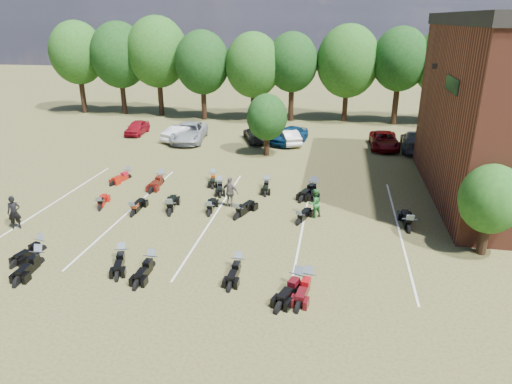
% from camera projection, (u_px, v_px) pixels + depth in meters
% --- Properties ---
extents(ground, '(160.00, 160.00, 0.00)m').
position_uv_depth(ground, '(258.00, 245.00, 22.33)').
color(ground, brown).
rests_on(ground, ground).
extents(car_0, '(1.74, 3.85, 1.28)m').
position_uv_depth(car_0, '(137.00, 128.00, 43.31)').
color(car_0, maroon).
rests_on(car_0, ground).
extents(car_1, '(3.10, 4.49, 1.40)m').
position_uv_depth(car_1, '(183.00, 133.00, 40.98)').
color(car_1, silver).
rests_on(car_1, ground).
extents(car_2, '(3.42, 6.10, 1.61)m').
position_uv_depth(car_2, '(189.00, 132.00, 40.77)').
color(car_2, '#95999D').
rests_on(car_2, ground).
extents(car_3, '(3.40, 4.96, 1.33)m').
position_uv_depth(car_3, '(257.00, 134.00, 40.87)').
color(car_3, black).
rests_on(car_3, ground).
extents(car_4, '(3.46, 4.79, 1.51)m').
position_uv_depth(car_4, '(289.00, 135.00, 40.00)').
color(car_4, navy).
rests_on(car_4, ground).
extents(car_5, '(2.91, 4.24, 1.32)m').
position_uv_depth(car_5, '(288.00, 137.00, 39.88)').
color(car_5, '#B0B0AB').
rests_on(car_5, ground).
extents(car_6, '(2.33, 4.93, 1.36)m').
position_uv_depth(car_6, '(384.00, 140.00, 38.62)').
color(car_6, '#530407').
rests_on(car_6, ground).
extents(car_7, '(2.62, 5.60, 1.58)m').
position_uv_depth(car_7, '(415.00, 141.00, 38.05)').
color(car_7, '#333437').
rests_on(car_7, ground).
extents(person_black, '(0.78, 0.67, 1.80)m').
position_uv_depth(person_black, '(14.00, 213.00, 23.74)').
color(person_black, black).
rests_on(person_black, ground).
extents(person_green, '(1.02, 0.99, 1.66)m').
position_uv_depth(person_green, '(315.00, 203.00, 25.14)').
color(person_green, '#2A7031').
rests_on(person_green, ground).
extents(person_grey, '(1.16, 0.74, 1.83)m').
position_uv_depth(person_grey, '(230.00, 192.00, 26.46)').
color(person_grey, '#58514B').
rests_on(person_grey, ground).
extents(motorcycle_0, '(1.03, 2.22, 1.19)m').
position_uv_depth(motorcycle_0, '(41.00, 251.00, 21.71)').
color(motorcycle_0, black).
rests_on(motorcycle_0, ground).
extents(motorcycle_1, '(0.92, 2.38, 1.30)m').
position_uv_depth(motorcycle_1, '(40.00, 264.00, 20.54)').
color(motorcycle_1, black).
rests_on(motorcycle_1, ground).
extents(motorcycle_2, '(1.31, 2.27, 1.20)m').
position_uv_depth(motorcycle_2, '(123.00, 261.00, 20.84)').
color(motorcycle_2, black).
rests_on(motorcycle_2, ground).
extents(motorcycle_3, '(0.71, 2.21, 1.23)m').
position_uv_depth(motorcycle_3, '(152.00, 268.00, 20.23)').
color(motorcycle_3, black).
rests_on(motorcycle_3, ground).
extents(motorcycle_4, '(0.71, 2.14, 1.19)m').
position_uv_depth(motorcycle_4, '(238.00, 270.00, 20.06)').
color(motorcycle_4, black).
rests_on(motorcycle_4, ground).
extents(motorcycle_5, '(1.48, 2.51, 1.33)m').
position_uv_depth(motorcycle_5, '(297.00, 288.00, 18.71)').
color(motorcycle_5, black).
rests_on(motorcycle_5, ground).
extents(motorcycle_6, '(1.06, 2.36, 1.27)m').
position_uv_depth(motorcycle_6, '(307.00, 287.00, 18.80)').
color(motorcycle_6, '#43090E').
rests_on(motorcycle_6, ground).
extents(motorcycle_7, '(1.21, 2.17, 1.15)m').
position_uv_depth(motorcycle_7, '(100.00, 209.00, 26.42)').
color(motorcycle_7, '#950F0A').
rests_on(motorcycle_7, ground).
extents(motorcycle_8, '(0.78, 2.22, 1.22)m').
position_uv_depth(motorcycle_8, '(133.00, 215.00, 25.63)').
color(motorcycle_8, black).
rests_on(motorcycle_8, ground).
extents(motorcycle_9, '(0.90, 2.22, 1.20)m').
position_uv_depth(motorcycle_9, '(209.00, 215.00, 25.69)').
color(motorcycle_9, black).
rests_on(motorcycle_9, ground).
extents(motorcycle_10, '(1.30, 2.60, 1.39)m').
position_uv_depth(motorcycle_10, '(170.00, 214.00, 25.77)').
color(motorcycle_10, black).
rests_on(motorcycle_10, ground).
extents(motorcycle_11, '(1.54, 2.54, 1.35)m').
position_uv_depth(motorcycle_11, '(237.00, 218.00, 25.24)').
color(motorcycle_11, black).
rests_on(motorcycle_11, ground).
extents(motorcycle_12, '(1.25, 2.15, 1.14)m').
position_uv_depth(motorcycle_12, '(299.00, 224.00, 24.58)').
color(motorcycle_12, black).
rests_on(motorcycle_12, ground).
extents(motorcycle_13, '(0.81, 2.47, 1.37)m').
position_uv_depth(motorcycle_13, '(408.00, 231.00, 23.74)').
color(motorcycle_13, black).
rests_on(motorcycle_13, ground).
extents(motorcycle_14, '(0.79, 2.45, 1.36)m').
position_uv_depth(motorcycle_14, '(162.00, 183.00, 30.59)').
color(motorcycle_14, '#400B09').
rests_on(motorcycle_14, ground).
extents(motorcycle_15, '(1.21, 2.22, 1.18)m').
position_uv_depth(motorcycle_15, '(128.00, 178.00, 31.53)').
color(motorcycle_15, maroon).
rests_on(motorcycle_15, ground).
extents(motorcycle_16, '(1.17, 2.17, 1.15)m').
position_uv_depth(motorcycle_16, '(220.00, 189.00, 29.66)').
color(motorcycle_16, black).
rests_on(motorcycle_16, ground).
extents(motorcycle_17, '(1.12, 2.15, 1.14)m').
position_uv_depth(motorcycle_17, '(213.00, 181.00, 31.09)').
color(motorcycle_17, black).
rests_on(motorcycle_17, ground).
extents(motorcycle_18, '(0.85, 2.10, 1.14)m').
position_uv_depth(motorcycle_18, '(267.00, 188.00, 29.83)').
color(motorcycle_18, black).
rests_on(motorcycle_18, ground).
extents(motorcycle_19, '(0.97, 2.42, 1.32)m').
position_uv_depth(motorcycle_19, '(313.00, 192.00, 29.12)').
color(motorcycle_19, black).
rests_on(motorcycle_19, ground).
extents(motorcycle_20, '(1.60, 2.65, 1.41)m').
position_uv_depth(motorcycle_20, '(313.00, 192.00, 29.02)').
color(motorcycle_20, black).
rests_on(motorcycle_20, ground).
extents(tree_line, '(56.00, 6.00, 9.79)m').
position_uv_depth(tree_line, '(297.00, 60.00, 46.90)').
color(tree_line, black).
rests_on(tree_line, ground).
extents(young_tree_near_building, '(2.80, 2.80, 4.16)m').
position_uv_depth(young_tree_near_building, '(491.00, 199.00, 20.53)').
color(young_tree_near_building, black).
rests_on(young_tree_near_building, ground).
extents(young_tree_midfield, '(3.20, 3.20, 4.70)m').
position_uv_depth(young_tree_midfield, '(267.00, 117.00, 35.80)').
color(young_tree_midfield, black).
rests_on(young_tree_midfield, ground).
extents(parking_lines, '(20.10, 14.00, 0.01)m').
position_uv_depth(parking_lines, '(214.00, 216.00, 25.58)').
color(parking_lines, silver).
rests_on(parking_lines, ground).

